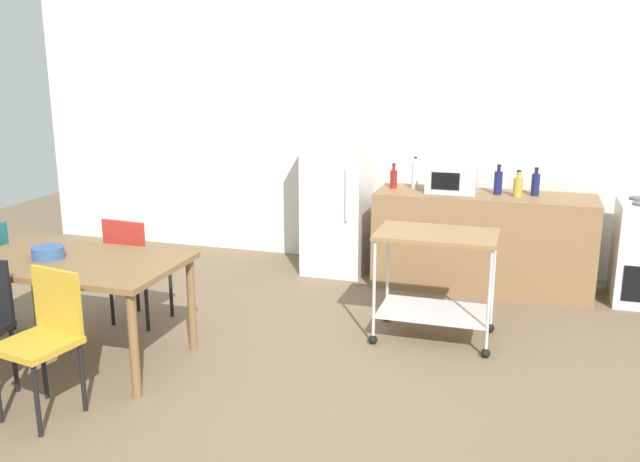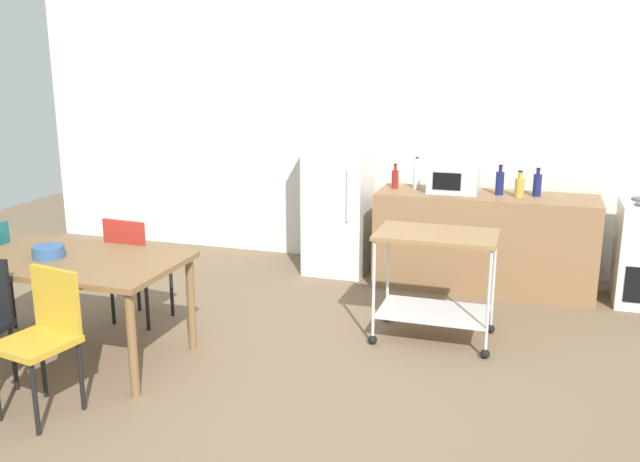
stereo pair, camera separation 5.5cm
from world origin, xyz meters
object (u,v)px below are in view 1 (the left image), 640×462
Objects in this scene: kitchen_cart at (436,268)px; fruit_bowl at (48,253)px; bottle_soda at (394,178)px; chair_mustard at (45,333)px; bottle_sparkling_water at (498,182)px; bottle_wine at (536,184)px; microwave at (452,178)px; bottle_sesame_oil at (518,186)px; refrigerator at (337,196)px; bottle_olive_oil at (415,175)px; dining_table at (75,271)px; chair_red at (135,263)px.

kitchen_cart is 2.83m from fruit_bowl.
kitchen_cart is 1.61m from bottle_soda.
bottle_sparkling_water reaches higher than chair_mustard.
bottle_wine is at bearing 38.42° from fruit_bowl.
fruit_bowl is (-2.57, -1.15, 0.22)m from kitchen_cart.
microwave is 1.90× the size of bottle_sesame_oil.
refrigerator reaches higher than bottle_sesame_oil.
bottle_sesame_oil is 0.93× the size of bottle_wine.
bottle_soda reaches higher than kitchen_cart.
microwave is at bearing -12.85° from bottle_olive_oil.
refrigerator is at bearing 62.43° from fruit_bowl.
kitchen_cart is at bearing -112.02° from bottle_sesame_oil.
kitchen_cart is at bearing 52.34° from chair_mustard.
bottle_sesame_oil is at bearing -8.04° from bottle_olive_oil.
refrigerator reaches higher than microwave.
microwave is at bearing -176.52° from bottle_wine.
bottle_sparkling_water is at bearing -173.43° from bottle_wine.
microwave reaches higher than fruit_bowl.
bottle_sparkling_water reaches higher than kitchen_cart.
chair_mustard is (0.29, -0.71, -0.15)m from dining_table.
microwave reaches higher than bottle_sesame_oil.
bottle_olive_oil is 1.17× the size of bottle_wine.
chair_mustard is at bearing -114.14° from bottle_soda.
chair_mustard and chair_red have the same top height.
dining_table is at bearing -137.26° from bottle_sparkling_water.
refrigerator is (1.18, 2.61, 0.10)m from dining_table.
bottle_sesame_oil reaches higher than chair_red.
bottle_sparkling_water is (1.56, -0.08, 0.24)m from refrigerator.
chair_red is 3.41m from bottle_sesame_oil.
chair_red is 4.01× the size of fruit_bowl.
bottle_soda is (1.46, 3.27, 0.48)m from chair_mustard.
microwave reaches higher than kitchen_cart.
bottle_olive_oil is 1.37× the size of fruit_bowl.
chair_mustard is 2.94× the size of bottle_olive_oil.
chair_red reaches higher than kitchen_cart.
bottle_wine is at bearing -144.48° from chair_red.
bottle_soda is 0.86× the size of bottle_sparkling_water.
bottle_sparkling_water reaches higher than bottle_sesame_oil.
kitchen_cart is 1.46m from microwave.
refrigerator is at bearing 175.66° from microwave.
bottle_olive_oil reaches higher than dining_table.
chair_mustard is at bearing -104.94° from refrigerator.
bottle_sesame_oil is at bearing 67.98° from kitchen_cart.
refrigerator reaches higher than bottle_soda.
chair_mustard is at bearing -138.46° from kitchen_cart.
bottle_sesame_oil is at bearing 38.66° from fruit_bowl.
bottle_soda is at bearing -129.15° from chair_red.
dining_table is 3.26× the size of microwave.
bottle_sparkling_water is at bearing -142.07° from chair_red.
microwave is at bearing -178.96° from bottle_sparkling_water.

